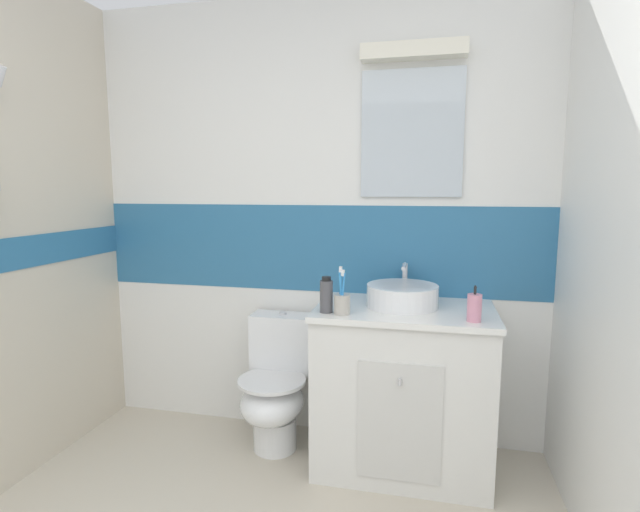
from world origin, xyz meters
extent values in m
cube|color=white|center=(0.00, 2.45, 0.42)|extent=(3.20, 0.10, 0.85)
cube|color=teal|center=(0.00, 2.45, 1.10)|extent=(3.20, 0.10, 0.50)
cube|color=white|center=(0.00, 2.45, 1.93)|extent=(3.20, 0.10, 1.15)
cube|color=silver|center=(0.54, 2.39, 1.73)|extent=(0.54, 0.02, 0.67)
cube|color=white|center=(0.54, 2.35, 2.15)|extent=(0.54, 0.10, 0.08)
cube|color=silver|center=(0.54, 2.12, 0.41)|extent=(0.87, 0.56, 0.82)
cube|color=white|center=(0.54, 2.11, 0.83)|extent=(0.89, 0.58, 0.03)
cube|color=silver|center=(0.54, 1.84, 0.37)|extent=(0.39, 0.01, 0.57)
cylinder|color=silver|center=(0.54, 1.82, 0.57)|extent=(0.02, 0.02, 0.03)
cylinder|color=white|center=(0.53, 2.13, 0.91)|extent=(0.36, 0.36, 0.11)
cylinder|color=#AFB1BA|center=(0.53, 2.13, 0.96)|extent=(0.29, 0.29, 0.01)
cylinder|color=silver|center=(0.53, 2.34, 0.94)|extent=(0.03, 0.03, 0.19)
cylinder|color=silver|center=(0.53, 2.24, 1.04)|extent=(0.02, 0.16, 0.02)
cylinder|color=white|center=(-0.16, 2.12, 0.09)|extent=(0.24, 0.24, 0.18)
ellipsoid|color=white|center=(-0.16, 2.08, 0.29)|extent=(0.34, 0.42, 0.22)
cylinder|color=white|center=(-0.16, 2.08, 0.41)|extent=(0.37, 0.37, 0.02)
cube|color=white|center=(-0.16, 2.29, 0.56)|extent=(0.36, 0.17, 0.33)
cylinder|color=silver|center=(-0.16, 2.29, 0.73)|extent=(0.04, 0.04, 0.02)
cylinder|color=#B2ADA3|center=(0.26, 1.92, 0.90)|extent=(0.08, 0.08, 0.10)
cylinder|color=#338CD8|center=(0.26, 1.90, 0.97)|extent=(0.02, 0.01, 0.17)
cube|color=white|center=(0.26, 1.90, 1.05)|extent=(0.01, 0.02, 0.03)
cylinder|color=#338CD8|center=(0.25, 1.93, 0.97)|extent=(0.02, 0.03, 0.19)
cube|color=white|center=(0.25, 1.93, 1.07)|extent=(0.01, 0.02, 0.03)
cylinder|color=#338CD8|center=(0.25, 1.90, 0.97)|extent=(0.02, 0.04, 0.18)
cube|color=white|center=(0.25, 1.90, 1.06)|extent=(0.01, 0.02, 0.03)
cylinder|color=pink|center=(0.86, 1.93, 0.91)|extent=(0.06, 0.06, 0.12)
cylinder|color=#262626|center=(0.86, 1.93, 0.99)|extent=(0.01, 0.01, 0.04)
cylinder|color=#262626|center=(0.86, 1.91, 1.01)|extent=(0.01, 0.02, 0.01)
cylinder|color=#4C4C51|center=(0.18, 1.93, 0.93)|extent=(0.06, 0.06, 0.16)
cylinder|color=black|center=(0.18, 1.93, 1.02)|extent=(0.04, 0.04, 0.02)
camera|label=1|loc=(0.66, -0.30, 1.45)|focal=27.20mm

